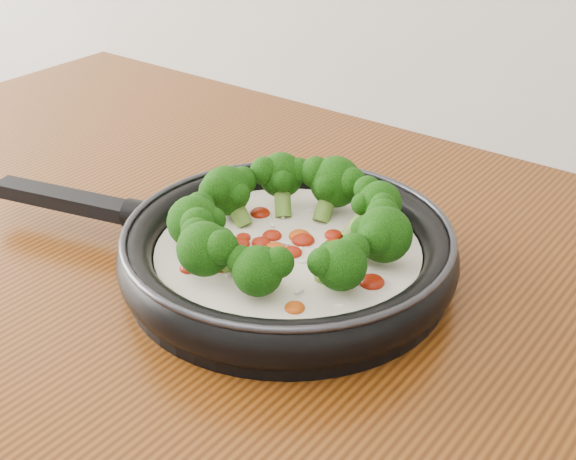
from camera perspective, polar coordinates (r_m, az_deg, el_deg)
The scene contains 1 object.
skillet at distance 0.69m, azimuth -0.20°, elevation -1.18°, with size 0.50×0.37×0.09m.
Camera 1 is at (0.24, 0.64, 1.28)m, focal length 47.99 mm.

